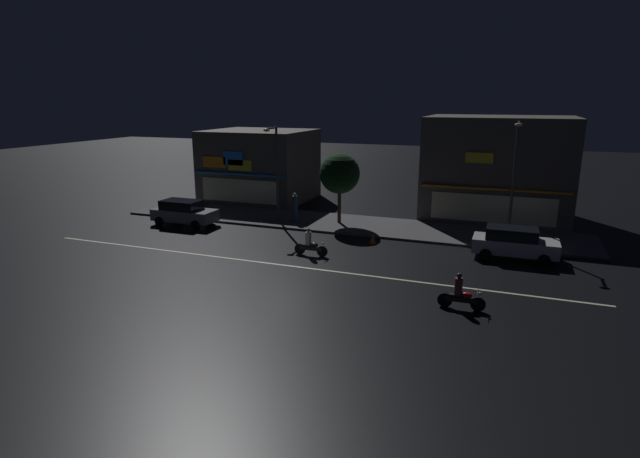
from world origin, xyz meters
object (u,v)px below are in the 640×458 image
object	(u,v)px
streetlamp_west	(275,165)
traffic_cone	(373,239)
motorcycle_following	(460,294)
streetlamp_mid	(514,170)
motorcycle_lead	(310,244)
parked_car_near_kerb	(514,243)
parked_car_trailing	(184,212)
pedestrian_on_sidewalk	(295,208)

from	to	relation	value
streetlamp_west	traffic_cone	distance (m)	8.76
traffic_cone	motorcycle_following	bearing A→B (deg)	-54.16
streetlamp_mid	traffic_cone	bearing A→B (deg)	-154.24
streetlamp_west	motorcycle_lead	xyz separation A→B (m)	(4.94, -6.10, -3.31)
parked_car_near_kerb	motorcycle_following	bearing A→B (deg)	76.27
streetlamp_mid	parked_car_trailing	bearing A→B (deg)	-169.89
streetlamp_west	motorcycle_lead	distance (m)	8.52
streetlamp_west	streetlamp_mid	bearing A→B (deg)	3.60
traffic_cone	parked_car_trailing	bearing A→B (deg)	-179.64
streetlamp_west	parked_car_trailing	distance (m)	6.91
pedestrian_on_sidewalk	streetlamp_west	bearing A→B (deg)	61.63
parked_car_trailing	motorcycle_lead	size ratio (longest dim) A/B	2.26
streetlamp_mid	pedestrian_on_sidewalk	world-z (taller)	streetlamp_mid
pedestrian_on_sidewalk	motorcycle_following	xyz separation A→B (m)	(12.07, -11.02, -0.42)
parked_car_trailing	motorcycle_following	bearing A→B (deg)	-22.79
streetlamp_west	traffic_cone	bearing A→B (deg)	-19.29
parked_car_near_kerb	parked_car_trailing	world-z (taller)	same
streetlamp_mid	parked_car_near_kerb	xyz separation A→B (m)	(0.32, -3.65, -3.36)
streetlamp_west	parked_car_near_kerb	xyz separation A→B (m)	(15.23, -2.71, -3.07)
streetlamp_west	parked_car_trailing	size ratio (longest dim) A/B	1.48
pedestrian_on_sidewalk	motorcycle_following	distance (m)	16.35
streetlamp_mid	pedestrian_on_sidewalk	distance (m)	14.06
streetlamp_mid	motorcycle_lead	xyz separation A→B (m)	(-9.97, -7.04, -3.59)
parked_car_near_kerb	parked_car_trailing	distance (m)	20.79
traffic_cone	motorcycle_lead	bearing A→B (deg)	-126.59
streetlamp_mid	parked_car_near_kerb	distance (m)	4.97
parked_car_near_kerb	pedestrian_on_sidewalk	bearing A→B (deg)	-12.46
motorcycle_following	motorcycle_lead	bearing A→B (deg)	-23.88
streetlamp_mid	parked_car_trailing	distance (m)	21.06
parked_car_near_kerb	traffic_cone	bearing A→B (deg)	-0.61
motorcycle_following	traffic_cone	world-z (taller)	motorcycle_following
streetlamp_mid	motorcycle_lead	bearing A→B (deg)	-144.78
motorcycle_following	parked_car_trailing	bearing A→B (deg)	-18.20
streetlamp_mid	motorcycle_following	world-z (taller)	streetlamp_mid
parked_car_near_kerb	parked_car_trailing	xyz separation A→B (m)	(-20.79, 0.00, 0.00)
motorcycle_following	pedestrian_on_sidewalk	bearing A→B (deg)	-37.80
traffic_cone	parked_car_near_kerb	bearing A→B (deg)	-0.61
motorcycle_lead	motorcycle_following	world-z (taller)	same
streetlamp_west	parked_car_near_kerb	distance (m)	15.77
motorcycle_following	traffic_cone	xyz separation A→B (m)	(-5.78, 8.01, -0.36)
parked_car_trailing	motorcycle_lead	world-z (taller)	parked_car_trailing
streetlamp_west	parked_car_near_kerb	world-z (taller)	streetlamp_west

